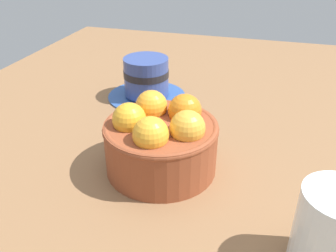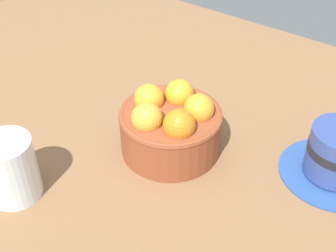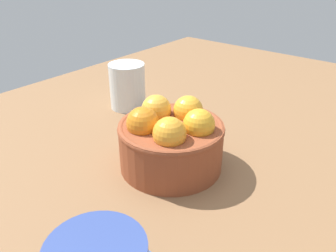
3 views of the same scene
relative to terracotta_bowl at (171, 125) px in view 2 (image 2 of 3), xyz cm
name	(u,v)px [view 2 (image 2 of 3)]	position (x,y,z in cm)	size (l,w,h in cm)	color
ground_plane	(171,158)	(-0.01, 0.01, -6.82)	(141.00, 96.53, 4.34)	brown
terracotta_bowl	(171,125)	(0.00, 0.00, 0.00)	(15.45, 15.45, 10.07)	brown
water_glass	(10,169)	(-11.45, -20.48, -0.08)	(7.23, 7.23, 9.14)	silver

